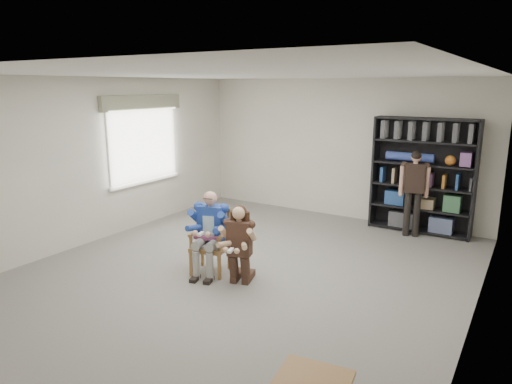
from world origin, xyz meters
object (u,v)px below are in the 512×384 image
Objects in this scene: seated_man at (210,233)px; kneeling_woman at (239,246)px; standing_man at (413,194)px; armchair at (210,242)px; bookshelf at (422,176)px.

kneeling_woman is at bearing -27.28° from seated_man.
kneeling_woman is 0.71× the size of standing_man.
kneeling_woman is (0.58, -0.12, 0.09)m from armchair.
armchair is 0.14m from seated_man.
kneeling_woman is at bearing -112.60° from bookshelf.
bookshelf is (2.12, 3.58, 0.58)m from armchair.
armchair is at bearing 152.72° from kneeling_woman.
seated_man is 1.09× the size of kneeling_woman.
bookshelf is at bearing 66.02° from standing_man.
armchair is 0.60× the size of standing_man.
kneeling_woman is at bearing -27.28° from armchair.
bookshelf reaches higher than kneeling_woman.
armchair is at bearing 0.00° from seated_man.
seated_man reaches higher than armchair.
standing_man reaches higher than kneeling_woman.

